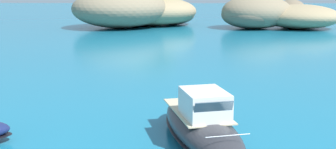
% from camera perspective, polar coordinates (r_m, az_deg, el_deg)
% --- Properties ---
extents(islet_large, '(28.97, 26.71, 8.88)m').
position_cam_1_polar(islet_large, '(85.60, -3.98, 8.78)').
color(islet_large, '#9E8966').
rests_on(islet_large, ground).
extents(islet_small, '(26.09, 17.98, 6.30)m').
position_cam_1_polar(islet_small, '(83.36, 13.75, 7.88)').
color(islet_small, '#84755B').
rests_on(islet_small, ground).
extents(motorboat_charcoal, '(5.23, 9.96, 2.81)m').
position_cam_1_polar(motorboat_charcoal, '(21.44, 4.52, -6.78)').
color(motorboat_charcoal, '#2D2D33').
rests_on(motorboat_charcoal, ground).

